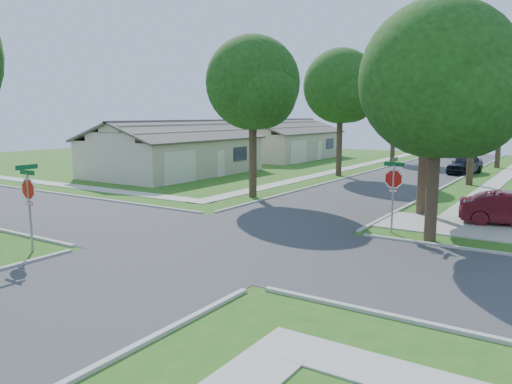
{
  "coord_description": "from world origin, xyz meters",
  "views": [
    {
      "loc": [
        10.68,
        -14.4,
        4.61
      ],
      "look_at": [
        0.09,
        1.94,
        1.6
      ],
      "focal_mm": 35.0,
      "sensor_mm": 36.0,
      "label": 1
    }
  ],
  "objects": [
    {
      "name": "car_curb_east",
      "position": [
        3.2,
        27.59,
        0.76
      ],
      "size": [
        2.3,
        4.66,
        1.53
      ],
      "primitive_type": "imported",
      "rotation": [
        0.0,
        0.0,
        -0.11
      ],
      "color": "black",
      "rests_on": "ground"
    },
    {
      "name": "car_curb_west",
      "position": [
        -1.2,
        44.67,
        0.68
      ],
      "size": [
        2.34,
        4.85,
        1.36
      ],
      "primitive_type": "imported",
      "rotation": [
        0.0,
        0.0,
        3.05
      ],
      "color": "black",
      "rests_on": "ground"
    },
    {
      "name": "house_nw_far",
      "position": [
        -15.99,
        32.0,
        1.52
      ],
      "size": [
        8.42,
        13.6,
        4.23
      ],
      "color": "#AFA28A",
      "rests_on": "ground"
    },
    {
      "name": "stop_sign_ne",
      "position": [
        4.7,
        4.7,
        2.03
      ],
      "size": [
        1.05,
        0.8,
        2.98
      ],
      "color": "gray",
      "rests_on": "ground"
    },
    {
      "name": "tree_e_far",
      "position": [
        4.75,
        34.01,
        5.98
      ],
      "size": [
        5.17,
        5.0,
        8.72
      ],
      "color": "#38281C",
      "rests_on": "ground"
    },
    {
      "name": "tree_ne_corner",
      "position": [
        6.36,
        4.21,
        5.59
      ],
      "size": [
        5.8,
        5.6,
        8.66
      ],
      "color": "#38281C",
      "rests_on": "ground"
    },
    {
      "name": "road_ns",
      "position": [
        0.0,
        0.0,
        0.0
      ],
      "size": [
        7.0,
        100.0,
        0.02
      ],
      "primitive_type": "cube",
      "color": "#333335",
      "rests_on": "ground"
    },
    {
      "name": "driveway",
      "position": [
        7.9,
        7.1,
        0.03
      ],
      "size": [
        8.8,
        3.6,
        0.05
      ],
      "primitive_type": "cube",
      "color": "#9E9B91",
      "rests_on": "ground"
    },
    {
      "name": "sidewalk_nw",
      "position": [
        -6.1,
        26.0,
        0.02
      ],
      "size": [
        1.2,
        40.0,
        0.04
      ],
      "primitive_type": "cube",
      "color": "#9E9B91",
      "rests_on": "ground"
    },
    {
      "name": "tree_e_near",
      "position": [
        4.75,
        9.01,
        5.64
      ],
      "size": [
        4.97,
        4.8,
        8.28
      ],
      "color": "#38281C",
      "rests_on": "ground"
    },
    {
      "name": "stop_sign_sw",
      "position": [
        -4.7,
        -4.7,
        2.03
      ],
      "size": [
        1.05,
        0.8,
        2.98
      ],
      "color": "gray",
      "rests_on": "ground"
    },
    {
      "name": "tree_e_mid",
      "position": [
        4.76,
        21.01,
        6.25
      ],
      "size": [
        5.59,
        5.4,
        9.21
      ],
      "color": "#38281C",
      "rests_on": "ground"
    },
    {
      "name": "ground",
      "position": [
        0.0,
        0.0,
        0.0
      ],
      "size": [
        100.0,
        100.0,
        0.0
      ],
      "primitive_type": "plane",
      "color": "#1E5E19",
      "rests_on": "ground"
    },
    {
      "name": "tree_w_far",
      "position": [
        -4.65,
        34.01,
        5.51
      ],
      "size": [
        4.76,
        4.6,
        8.04
      ],
      "color": "#38281C",
      "rests_on": "ground"
    },
    {
      "name": "house_nw_near",
      "position": [
        -15.99,
        15.0,
        1.52
      ],
      "size": [
        8.42,
        13.6,
        4.23
      ],
      "color": "#AFA28A",
      "rests_on": "ground"
    },
    {
      "name": "tree_w_near",
      "position": [
        -4.64,
        9.01,
        6.12
      ],
      "size": [
        5.38,
        5.2,
        8.97
      ],
      "color": "#38281C",
      "rests_on": "ground"
    },
    {
      "name": "sidewalk_ne",
      "position": [
        6.1,
        26.0,
        0.02
      ],
      "size": [
        1.2,
        40.0,
        0.04
      ],
      "primitive_type": "cube",
      "color": "#9E9B91",
      "rests_on": "ground"
    },
    {
      "name": "tree_w_mid",
      "position": [
        -4.64,
        21.01,
        6.49
      ],
      "size": [
        5.8,
        5.6,
        9.56
      ],
      "color": "#38281C",
      "rests_on": "ground"
    }
  ]
}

